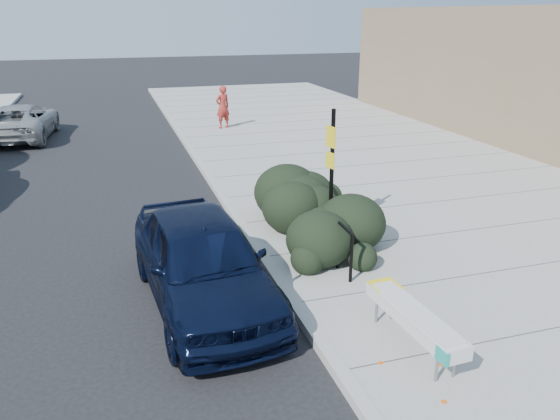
{
  "coord_description": "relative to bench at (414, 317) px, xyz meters",
  "views": [
    {
      "loc": [
        -2.76,
        -7.89,
        4.9
      ],
      "look_at": [
        0.46,
        2.38,
        1.0
      ],
      "focal_mm": 35.0,
      "sensor_mm": 36.0,
      "label": 1
    }
  ],
  "objects": [
    {
      "name": "bike_rack",
      "position": [
        0.01,
        2.54,
        0.08
      ],
      "size": [
        0.08,
        0.68,
        0.99
      ],
      "rotation": [
        0.0,
        0.0,
        -0.02
      ],
      "color": "black",
      "rests_on": "sidewalk_near"
    },
    {
      "name": "suv_silver",
      "position": [
        -7.48,
        18.23,
        0.05
      ],
      "size": [
        2.82,
        5.32,
        1.42
      ],
      "primitive_type": "imported",
      "rotation": [
        0.0,
        0.0,
        3.05
      ],
      "color": "#999C9E",
      "rests_on": "ground"
    },
    {
      "name": "curb_near",
      "position": [
        -1.23,
        6.78,
        -0.57
      ],
      "size": [
        0.22,
        50.0,
        0.17
      ],
      "primitive_type": "cube",
      "color": "#9E9E99",
      "rests_on": "ground"
    },
    {
      "name": "hedge",
      "position": [
        0.27,
        4.54,
        0.22
      ],
      "size": [
        3.35,
        4.35,
        1.46
      ],
      "primitive_type": "ellipsoid",
      "rotation": [
        0.0,
        0.0,
        0.41
      ],
      "color": "black",
      "rests_on": "sidewalk_near"
    },
    {
      "name": "sedan_navy",
      "position": [
        -2.69,
        2.54,
        0.17
      ],
      "size": [
        2.32,
        4.98,
        1.65
      ],
      "primitive_type": "imported",
      "rotation": [
        0.0,
        0.0,
        0.08
      ],
      "color": "black",
      "rests_on": "ground"
    },
    {
      "name": "bench",
      "position": [
        0.0,
        0.0,
        0.0
      ],
      "size": [
        0.54,
        2.17,
        0.64
      ],
      "rotation": [
        0.0,
        0.0,
        0.05
      ],
      "color": "gray",
      "rests_on": "sidewalk_near"
    },
    {
      "name": "sign_post",
      "position": [
        0.54,
        4.57,
        1.09
      ],
      "size": [
        0.14,
        0.32,
        2.84
      ],
      "rotation": [
        0.0,
        0.0,
        0.22
      ],
      "color": "black",
      "rests_on": "sidewalk_near"
    },
    {
      "name": "sidewalk_near",
      "position": [
        4.37,
        6.78,
        -0.58
      ],
      "size": [
        11.2,
        50.0,
        0.15
      ],
      "primitive_type": "cube",
      "color": "gray",
      "rests_on": "ground"
    },
    {
      "name": "ground",
      "position": [
        -1.23,
        1.78,
        -0.66
      ],
      "size": [
        120.0,
        120.0,
        0.0
      ],
      "primitive_type": "plane",
      "color": "black",
      "rests_on": "ground"
    },
    {
      "name": "pedestrian",
      "position": [
        0.73,
        17.25,
        0.4
      ],
      "size": [
        0.77,
        0.63,
        1.82
      ],
      "primitive_type": "imported",
      "rotation": [
        0.0,
        0.0,
        3.47
      ],
      "color": "maroon",
      "rests_on": "sidewalk_near"
    }
  ]
}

